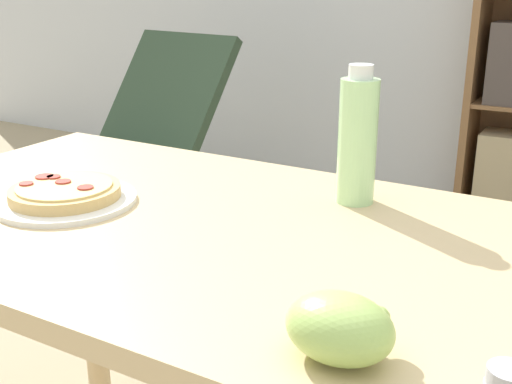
% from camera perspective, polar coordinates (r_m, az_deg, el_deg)
% --- Properties ---
extents(dining_table, '(1.24, 0.71, 0.76)m').
position_cam_1_polar(dining_table, '(1.11, -5.22, -7.94)').
color(dining_table, '#D1B27F').
rests_on(dining_table, ground_plane).
extents(pizza_on_plate, '(0.25, 0.25, 0.04)m').
position_cam_1_polar(pizza_on_plate, '(1.18, -16.59, -0.26)').
color(pizza_on_plate, white).
rests_on(pizza_on_plate, dining_table).
extents(grape_bunch, '(0.12, 0.10, 0.07)m').
position_cam_1_polar(grape_bunch, '(0.69, 7.52, -11.84)').
color(grape_bunch, '#A8CC66').
rests_on(grape_bunch, dining_table).
extents(drink_bottle, '(0.07, 0.07, 0.24)m').
position_cam_1_polar(drink_bottle, '(1.13, 9.01, 4.65)').
color(drink_bottle, '#B7EAA3').
rests_on(drink_bottle, dining_table).
extents(lounge_chair_near, '(0.68, 0.83, 0.88)m').
position_cam_1_polar(lounge_chair_near, '(3.03, -10.00, 2.07)').
color(lounge_chair_near, black).
rests_on(lounge_chair_near, ground_plane).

